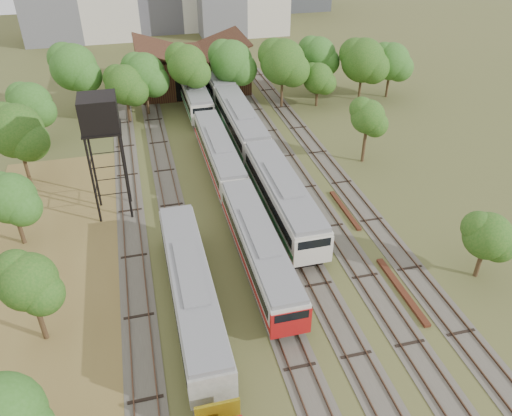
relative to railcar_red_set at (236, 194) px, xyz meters
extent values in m
plane|color=#475123|center=(2.00, -22.50, -1.90)|extent=(240.00, 240.00, 0.00)
cube|color=brown|center=(-16.00, -14.50, -1.88)|extent=(14.00, 60.00, 0.04)
cube|color=#4C473D|center=(-10.00, 2.50, -1.87)|extent=(2.60, 80.00, 0.06)
cube|color=#472D1E|center=(-10.72, 2.50, -1.78)|extent=(0.08, 80.00, 0.14)
cube|color=#472D1E|center=(-9.28, 2.50, -1.78)|extent=(0.08, 80.00, 0.14)
cube|color=#4C473D|center=(-6.00, 2.50, -1.87)|extent=(2.60, 80.00, 0.06)
cube|color=#472D1E|center=(-6.72, 2.50, -1.78)|extent=(0.08, 80.00, 0.14)
cube|color=#472D1E|center=(-5.28, 2.50, -1.78)|extent=(0.08, 80.00, 0.14)
cube|color=#4C473D|center=(0.00, 2.50, -1.87)|extent=(2.60, 80.00, 0.06)
cube|color=#472D1E|center=(-0.72, 2.50, -1.78)|extent=(0.08, 80.00, 0.14)
cube|color=#472D1E|center=(0.72, 2.50, -1.78)|extent=(0.08, 80.00, 0.14)
cube|color=#4C473D|center=(4.00, 2.50, -1.87)|extent=(2.60, 80.00, 0.06)
cube|color=#472D1E|center=(3.28, 2.50, -1.78)|extent=(0.08, 80.00, 0.14)
cube|color=#472D1E|center=(4.72, 2.50, -1.78)|extent=(0.08, 80.00, 0.14)
cube|color=#4C473D|center=(8.00, 2.50, -1.87)|extent=(2.60, 80.00, 0.06)
cube|color=#472D1E|center=(7.28, 2.50, -1.78)|extent=(0.08, 80.00, 0.14)
cube|color=#472D1E|center=(8.72, 2.50, -1.78)|extent=(0.08, 80.00, 0.14)
cube|color=#4C473D|center=(12.00, 2.50, -1.87)|extent=(2.60, 80.00, 0.06)
cube|color=#472D1E|center=(11.28, 2.50, -1.78)|extent=(0.08, 80.00, 0.14)
cube|color=#472D1E|center=(12.72, 2.50, -1.78)|extent=(0.08, 80.00, 0.14)
cube|color=black|center=(0.00, -8.69, -1.50)|extent=(2.16, 15.64, 0.78)
cube|color=beige|center=(0.00, -8.69, 0.11)|extent=(2.84, 17.00, 2.45)
cube|color=black|center=(0.00, -8.69, 0.41)|extent=(2.90, 15.64, 0.83)
cube|color=slate|center=(0.00, -8.69, 1.51)|extent=(2.61, 16.66, 0.35)
cube|color=#9C1111|center=(0.00, -8.69, -0.57)|extent=(2.90, 16.66, 0.44)
cube|color=#9C1111|center=(0.00, -17.14, -0.01)|extent=(2.88, 0.25, 2.21)
cube|color=black|center=(0.00, 8.81, -1.50)|extent=(2.16, 15.64, 0.78)
cube|color=beige|center=(0.00, 8.81, 0.11)|extent=(2.84, 17.00, 2.45)
cube|color=black|center=(0.00, 8.81, 0.41)|extent=(2.90, 15.64, 0.83)
cube|color=slate|center=(0.00, 8.81, 1.51)|extent=(2.61, 16.66, 0.35)
cube|color=#9C1111|center=(0.00, 8.81, -0.57)|extent=(2.90, 16.66, 0.44)
cube|color=black|center=(4.00, -2.00, -1.45)|extent=(2.45, 15.64, 0.89)
cube|color=beige|center=(4.00, -2.00, 0.39)|extent=(3.23, 17.00, 2.79)
cube|color=black|center=(4.00, -2.00, 0.72)|extent=(3.29, 15.64, 0.95)
cube|color=slate|center=(4.00, -2.00, 1.98)|extent=(2.97, 16.66, 0.40)
cube|color=#175D28|center=(4.00, -2.00, -0.39)|extent=(3.29, 16.66, 0.50)
cube|color=beige|center=(4.00, -10.45, 0.25)|extent=(3.27, 0.25, 2.51)
cube|color=black|center=(4.00, 15.50, -1.45)|extent=(2.45, 15.64, 0.89)
cube|color=beige|center=(4.00, 15.50, 0.39)|extent=(3.23, 17.00, 2.79)
cube|color=black|center=(4.00, 15.50, 0.72)|extent=(3.29, 15.64, 0.95)
cube|color=slate|center=(4.00, 15.50, 1.98)|extent=(2.97, 16.66, 0.40)
cube|color=#175D28|center=(4.00, 15.50, -0.39)|extent=(3.29, 16.66, 0.50)
cube|color=black|center=(4.00, 33.00, -1.45)|extent=(2.45, 15.64, 0.89)
cube|color=beige|center=(4.00, 33.00, 0.39)|extent=(3.23, 17.00, 2.79)
cube|color=black|center=(4.00, 33.00, 0.72)|extent=(3.29, 15.64, 0.95)
cube|color=slate|center=(4.00, 33.00, 1.98)|extent=(2.97, 16.66, 0.40)
cube|color=#175D28|center=(4.00, 33.00, -0.39)|extent=(3.29, 16.66, 0.50)
cube|color=black|center=(0.00, 27.31, -1.48)|extent=(2.27, 14.72, 0.83)
cube|color=beige|center=(0.00, 27.31, 0.22)|extent=(2.99, 16.00, 2.58)
cube|color=black|center=(0.00, 27.31, 0.53)|extent=(3.05, 14.72, 0.88)
cube|color=slate|center=(0.00, 27.31, 1.70)|extent=(2.75, 15.68, 0.37)
cube|color=#175D28|center=(0.00, 27.31, -0.50)|extent=(3.05, 15.68, 0.46)
cube|color=beige|center=(0.00, 19.36, 0.09)|extent=(3.03, 0.25, 2.32)
cube|color=gold|center=(-6.00, -22.35, -0.36)|extent=(2.60, 0.20, 1.73)
cube|color=black|center=(-6.00, -12.30, -1.50)|extent=(2.19, 16.56, 0.80)
cube|color=gray|center=(-6.00, -12.30, 0.15)|extent=(2.89, 18.00, 2.49)
cube|color=black|center=(-6.00, -12.30, 0.45)|extent=(2.95, 16.56, 0.85)
cube|color=slate|center=(-6.00, -12.30, 1.57)|extent=(2.66, 17.64, 0.36)
cylinder|color=black|center=(-12.73, 1.35, 2.38)|extent=(0.21, 0.21, 8.55)
cylinder|color=black|center=(-9.85, 1.35, 2.38)|extent=(0.21, 0.21, 8.55)
cylinder|color=black|center=(-12.73, 4.23, 2.38)|extent=(0.21, 0.21, 8.55)
cylinder|color=black|center=(-9.85, 4.23, 2.38)|extent=(0.21, 0.21, 8.55)
cube|color=black|center=(-11.29, 2.79, 6.75)|extent=(3.37, 3.37, 0.20)
cube|color=black|center=(-11.29, 2.79, 8.29)|extent=(3.21, 3.21, 2.88)
cube|color=#512617|center=(10.00, -14.39, -1.77)|extent=(0.52, 7.76, 0.26)
cube|color=#512617|center=(10.20, -2.64, -1.78)|extent=(0.43, 6.88, 0.22)
cube|color=#321612|center=(1.00, 35.50, 0.85)|extent=(16.00, 11.00, 5.50)
cube|color=#321612|center=(-3.00, 35.50, 4.20)|extent=(8.45, 11.55, 2.96)
cube|color=#321612|center=(5.00, 35.50, 4.20)|extent=(8.45, 11.55, 2.96)
cube|color=black|center=(1.00, 30.05, 0.30)|extent=(6.40, 0.15, 4.12)
cylinder|color=#382616|center=(-16.39, -12.48, 0.15)|extent=(0.36, 0.36, 4.09)
sphere|color=#1C4D14|center=(-16.39, -12.48, 3.31)|extent=(3.83, 3.83, 3.83)
cylinder|color=#382616|center=(-19.29, -0.41, -0.06)|extent=(0.36, 0.36, 3.68)
sphere|color=#1C4D14|center=(-19.29, -0.41, 2.79)|extent=(4.30, 4.30, 4.30)
cylinder|color=#382616|center=(-19.97, 10.40, 0.50)|extent=(0.36, 0.36, 4.79)
sphere|color=#1C4D14|center=(-19.97, 10.40, 4.20)|extent=(5.43, 5.43, 5.43)
cylinder|color=#382616|center=(-19.99, 20.53, 0.09)|extent=(0.36, 0.36, 3.98)
sphere|color=#1C4D14|center=(-19.99, 20.53, 3.17)|extent=(5.01, 5.01, 5.01)
cylinder|color=#382616|center=(-15.19, 28.10, 0.75)|extent=(0.36, 0.36, 5.29)
sphere|color=#1C4D14|center=(-15.19, 28.10, 4.83)|extent=(5.99, 5.99, 5.99)
cylinder|color=#382616|center=(-9.05, 24.78, 0.07)|extent=(0.36, 0.36, 3.92)
sphere|color=#1C4D14|center=(-9.05, 24.78, 3.10)|extent=(5.08, 5.08, 5.08)
cylinder|color=#382616|center=(-6.46, 26.59, 0.30)|extent=(0.36, 0.36, 4.38)
sphere|color=#1C4D14|center=(-6.46, 26.59, 3.68)|extent=(5.56, 5.56, 5.56)
cylinder|color=#382616|center=(-0.85, 25.39, 0.75)|extent=(0.36, 0.36, 5.30)
sphere|color=#1C4D14|center=(-0.85, 25.39, 4.85)|extent=(5.20, 5.20, 5.20)
cylinder|color=#382616|center=(5.43, 27.13, 0.52)|extent=(0.36, 0.36, 4.84)
sphere|color=#1C4D14|center=(5.43, 27.13, 4.26)|extent=(5.85, 5.85, 5.85)
cylinder|color=#382616|center=(11.97, 24.56, 0.63)|extent=(0.36, 0.36, 5.05)
sphere|color=#1C4D14|center=(11.97, 24.56, 4.53)|extent=(6.12, 6.12, 6.12)
cylinder|color=#382616|center=(18.46, 28.39, 0.37)|extent=(0.36, 0.36, 4.53)
sphere|color=#1C4D14|center=(18.46, 28.39, 3.87)|extent=(5.27, 5.27, 5.27)
cylinder|color=#382616|center=(23.81, 24.52, 0.37)|extent=(0.36, 0.36, 4.54)
sphere|color=#1C4D14|center=(23.81, 24.52, 3.88)|extent=(6.15, 6.15, 6.15)
cylinder|color=#382616|center=(28.23, 24.54, 0.18)|extent=(0.36, 0.36, 4.15)
sphere|color=#1C4D14|center=(28.23, 24.54, 3.39)|extent=(5.26, 5.26, 5.26)
cylinder|color=#382616|center=(16.72, -14.14, -0.33)|extent=(0.36, 0.36, 3.14)
sphere|color=#1C4D14|center=(16.72, -14.14, 2.10)|extent=(3.71, 3.71, 3.71)
cylinder|color=#382616|center=(16.17, 6.49, 0.24)|extent=(0.36, 0.36, 4.28)
sphere|color=#1C4D14|center=(16.17, 6.49, 3.55)|extent=(3.73, 3.73, 3.73)
cylinder|color=#382616|center=(16.93, 23.79, -0.32)|extent=(0.36, 0.36, 3.14)
sphere|color=#1C4D14|center=(16.93, 23.79, 2.10)|extent=(4.24, 4.24, 4.24)
camera|label=1|loc=(-8.17, -39.62, 24.84)|focal=35.00mm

